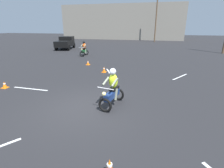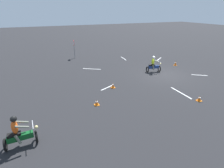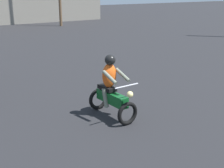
# 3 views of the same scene
# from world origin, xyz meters

# --- Properties ---
(motorcycle_rider_background) EXTENTS (0.71, 1.52, 1.66)m
(motorcycle_rider_background) POSITION_xyz_m (-5.07, 12.41, 0.73)
(motorcycle_rider_background) COLOR black
(motorcycle_rider_background) RESTS_ON ground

